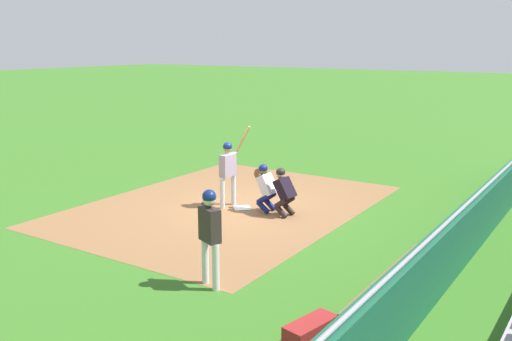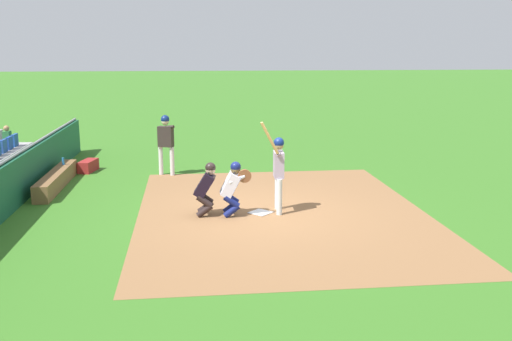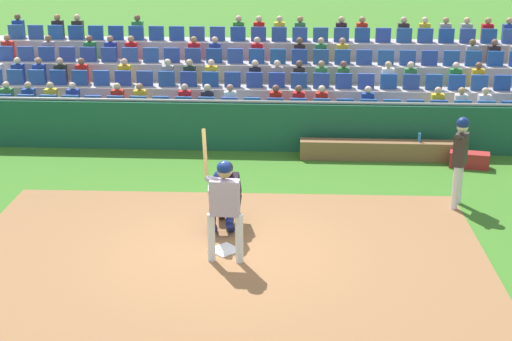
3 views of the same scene
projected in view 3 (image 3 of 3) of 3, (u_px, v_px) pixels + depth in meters
ground_plane at (225, 251)px, 13.12m from camera, size 160.00×160.00×0.00m
infield_dirt_patch at (222, 263)px, 12.65m from camera, size 9.00×6.77×0.01m
home_plate_marker at (225, 250)px, 13.11m from camera, size 0.62×0.62×0.02m
batter_at_plate at (224, 200)px, 12.37m from camera, size 0.72×0.60×2.18m
catcher_crouching at (220, 198)px, 13.51m from camera, size 0.46×0.71×1.27m
home_plate_umpire at (228, 188)px, 14.08m from camera, size 0.49×0.53×1.25m
dugout_wall at (248, 126)px, 18.45m from camera, size 17.49×0.24×1.24m
dugout_bench at (376, 150)px, 17.88m from camera, size 3.58×0.40×0.44m
water_bottle_on_bench at (419, 137)px, 17.73m from camera, size 0.07×0.07×0.21m
equipment_duffel_bag at (469, 160)px, 17.32m from camera, size 0.93×0.54×0.35m
on_deck_batter at (460, 152)px, 14.75m from camera, size 0.37×0.54×1.81m
bleacher_stand at (257, 86)px, 22.02m from camera, size 16.25×3.96×2.60m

